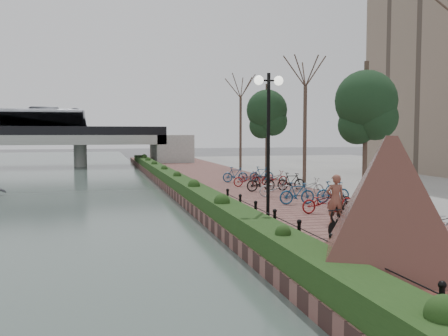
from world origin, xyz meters
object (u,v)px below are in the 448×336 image
object	(u,v)px
granite_monument	(390,206)
motorcycle	(350,228)
pedestrian	(335,199)
lamppost	(268,117)

from	to	relation	value
granite_monument	motorcycle	xyz separation A→B (m)	(0.74, 3.15, -1.11)
pedestrian	lamppost	bearing A→B (deg)	5.94
granite_monument	lamppost	size ratio (longest dim) A/B	1.02
granite_monument	motorcycle	distance (m)	3.42
granite_monument	pedestrian	size ratio (longest dim) A/B	3.03
granite_monument	pedestrian	world-z (taller)	granite_monument
pedestrian	granite_monument	bearing A→B (deg)	84.08
pedestrian	motorcycle	bearing A→B (deg)	80.93
lamppost	pedestrian	distance (m)	3.74
motorcycle	granite_monument	bearing A→B (deg)	-116.11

